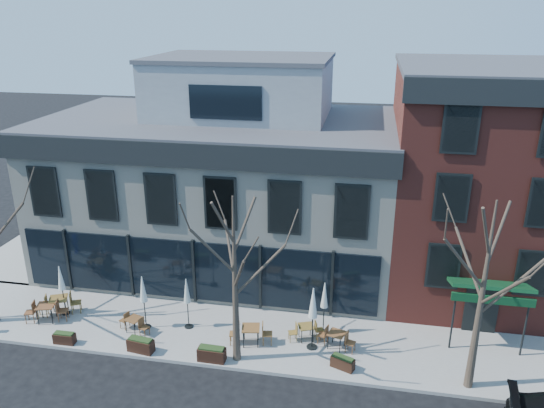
# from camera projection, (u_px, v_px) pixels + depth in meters

# --- Properties ---
(ground) EXTENTS (120.00, 120.00, 0.00)m
(ground) POSITION_uv_depth(u_px,v_px,m) (197.00, 305.00, 25.75)
(ground) COLOR black
(ground) RESTS_ON ground
(sidewalk_front) EXTENTS (33.50, 4.70, 0.15)m
(sidewalk_front) POSITION_uv_depth(u_px,v_px,m) (252.00, 336.00, 23.19)
(sidewalk_front) COLOR gray
(sidewalk_front) RESTS_ON ground
(sidewalk_side) EXTENTS (4.50, 12.00, 0.15)m
(sidewalk_side) POSITION_uv_depth(u_px,v_px,m) (55.00, 237.00, 33.18)
(sidewalk_side) COLOR gray
(sidewalk_side) RESTS_ON ground
(corner_building) EXTENTS (18.39, 10.39, 11.10)m
(corner_building) POSITION_uv_depth(u_px,v_px,m) (223.00, 181.00, 28.76)
(corner_building) COLOR beige
(corner_building) RESTS_ON ground
(red_brick_building) EXTENTS (8.20, 11.78, 11.18)m
(red_brick_building) POSITION_uv_depth(u_px,v_px,m) (475.00, 179.00, 26.15)
(red_brick_building) COLOR maroon
(red_brick_building) RESTS_ON ground
(tree_mid) EXTENTS (3.50, 3.55, 7.04)m
(tree_mid) POSITION_uv_depth(u_px,v_px,m) (235.00, 279.00, 20.32)
(tree_mid) COLOR #382B21
(tree_mid) RESTS_ON sidewalk_front
(tree_right) EXTENTS (3.72, 3.77, 7.48)m
(tree_right) POSITION_uv_depth(u_px,v_px,m) (482.00, 296.00, 18.70)
(tree_right) COLOR #382B21
(tree_right) RESTS_ON sidewalk_front
(cafe_set_0) EXTENTS (1.96, 0.99, 1.01)m
(cafe_set_0) POSITION_uv_depth(u_px,v_px,m) (46.00, 311.00, 24.01)
(cafe_set_0) COLOR brown
(cafe_set_0) RESTS_ON sidewalk_front
(cafe_set_1) EXTENTS (2.00, 1.27, 1.04)m
(cafe_set_1) POSITION_uv_depth(u_px,v_px,m) (59.00, 304.00, 24.53)
(cafe_set_1) COLOR brown
(cafe_set_1) RESTS_ON sidewalk_front
(cafe_set_2) EXTENTS (1.60, 0.89, 0.82)m
(cafe_set_2) POSITION_uv_depth(u_px,v_px,m) (134.00, 323.00, 23.24)
(cafe_set_2) COLOR brown
(cafe_set_2) RESTS_ON sidewalk_front
(cafe_set_3) EXTENTS (1.91, 0.87, 0.98)m
(cafe_set_3) POSITION_uv_depth(u_px,v_px,m) (251.00, 333.00, 22.38)
(cafe_set_3) COLOR brown
(cafe_set_3) RESTS_ON sidewalk_front
(cafe_set_4) EXTENTS (1.60, 0.92, 0.82)m
(cafe_set_4) POSITION_uv_depth(u_px,v_px,m) (306.00, 331.00, 22.70)
(cafe_set_4) COLOR brown
(cafe_set_4) RESTS_ON sidewalk_front
(cafe_set_5) EXTENTS (1.70, 0.90, 0.87)m
(cafe_set_5) POSITION_uv_depth(u_px,v_px,m) (336.00, 338.00, 22.14)
(cafe_set_5) COLOR brown
(cafe_set_5) RESTS_ON sidewalk_front
(umbrella_0) EXTENTS (0.39, 0.39, 2.45)m
(umbrella_0) POSITION_uv_depth(u_px,v_px,m) (61.00, 281.00, 24.17)
(umbrella_0) COLOR black
(umbrella_0) RESTS_ON sidewalk_front
(umbrella_1) EXTENTS (0.41, 0.41, 2.55)m
(umbrella_1) POSITION_uv_depth(u_px,v_px,m) (143.00, 292.00, 23.08)
(umbrella_1) COLOR black
(umbrella_1) RESTS_ON sidewalk_front
(umbrella_2) EXTENTS (0.39, 0.39, 2.42)m
(umbrella_2) POSITION_uv_depth(u_px,v_px,m) (187.00, 293.00, 23.13)
(umbrella_2) COLOR black
(umbrella_2) RESTS_ON sidewalk_front
(umbrella_3) EXTENTS (0.45, 0.45, 2.83)m
(umbrella_3) POSITION_uv_depth(u_px,v_px,m) (313.00, 306.00, 21.60)
(umbrella_3) COLOR black
(umbrella_3) RESTS_ON sidewalk_front
(umbrella_4) EXTENTS (0.40, 0.40, 2.47)m
(umbrella_4) POSITION_uv_depth(u_px,v_px,m) (324.00, 298.00, 22.71)
(umbrella_4) COLOR black
(umbrella_4) RESTS_ON sidewalk_front
(planter_0) EXTENTS (0.92, 0.38, 0.51)m
(planter_0) POSITION_uv_depth(u_px,v_px,m) (64.00, 338.00, 22.51)
(planter_0) COLOR black
(planter_0) RESTS_ON sidewalk_front
(planter_1) EXTENTS (1.15, 0.59, 0.62)m
(planter_1) POSITION_uv_depth(u_px,v_px,m) (141.00, 345.00, 21.95)
(planter_1) COLOR black
(planter_1) RESTS_ON sidewalk_front
(planter_2) EXTENTS (1.13, 0.47, 0.63)m
(planter_2) POSITION_uv_depth(u_px,v_px,m) (212.00, 354.00, 21.38)
(planter_2) COLOR black
(planter_2) RESTS_ON sidewalk_front
(planter_3) EXTENTS (1.01, 0.70, 0.52)m
(planter_3) POSITION_uv_depth(u_px,v_px,m) (343.00, 362.00, 20.94)
(planter_3) COLOR black
(planter_3) RESTS_ON sidewalk_front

